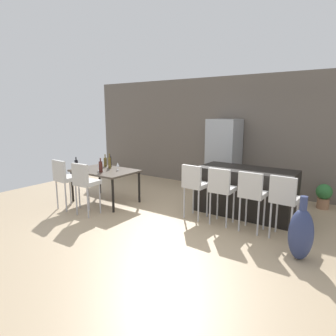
% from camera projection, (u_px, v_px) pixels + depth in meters
% --- Properties ---
extents(ground_plane, '(10.00, 10.00, 0.00)m').
position_uv_depth(ground_plane, '(191.00, 223.00, 5.41)').
color(ground_plane, tan).
extents(back_wall, '(10.00, 0.12, 2.90)m').
position_uv_depth(back_wall, '(247.00, 134.00, 7.35)').
color(back_wall, '#665B51').
rests_on(back_wall, ground_plane).
extents(kitchen_island, '(1.86, 0.86, 0.92)m').
position_uv_depth(kitchen_island, '(246.00, 191.00, 5.81)').
color(kitchen_island, black).
rests_on(kitchen_island, ground_plane).
extents(bar_chair_left, '(0.42, 0.42, 1.05)m').
position_uv_depth(bar_chair_left, '(194.00, 183.00, 5.51)').
color(bar_chair_left, beige).
rests_on(bar_chair_left, ground_plane).
extents(bar_chair_middle, '(0.41, 0.41, 1.05)m').
position_uv_depth(bar_chair_middle, '(221.00, 187.00, 5.20)').
color(bar_chair_middle, beige).
rests_on(bar_chair_middle, ground_plane).
extents(bar_chair_right, '(0.40, 0.40, 1.05)m').
position_uv_depth(bar_chair_right, '(252.00, 192.00, 4.89)').
color(bar_chair_right, beige).
rests_on(bar_chair_right, ground_plane).
extents(bar_chair_far, '(0.42, 0.42, 1.05)m').
position_uv_depth(bar_chair_far, '(284.00, 197.00, 4.60)').
color(bar_chair_far, beige).
rests_on(bar_chair_far, ground_plane).
extents(dining_table, '(1.41, 0.94, 0.74)m').
position_uv_depth(dining_table, '(105.00, 173.00, 6.54)').
color(dining_table, '#4C4238').
rests_on(dining_table, ground_plane).
extents(dining_chair_near, '(0.42, 0.42, 1.05)m').
position_uv_depth(dining_chair_near, '(64.00, 177.00, 6.04)').
color(dining_chair_near, beige).
rests_on(dining_chair_near, ground_plane).
extents(dining_chair_far, '(0.42, 0.42, 1.05)m').
position_uv_depth(dining_chair_far, '(85.00, 181.00, 5.68)').
color(dining_chair_far, beige).
rests_on(dining_chair_far, ground_plane).
extents(wine_bottle_inner, '(0.07, 0.07, 0.30)m').
position_uv_depth(wine_bottle_inner, '(110.00, 162.00, 6.86)').
color(wine_bottle_inner, black).
rests_on(wine_bottle_inner, dining_table).
extents(wine_bottle_left, '(0.07, 0.07, 0.27)m').
position_uv_depth(wine_bottle_left, '(76.00, 164.00, 6.63)').
color(wine_bottle_left, black).
rests_on(wine_bottle_left, dining_table).
extents(wine_bottle_corner, '(0.08, 0.08, 0.31)m').
position_uv_depth(wine_bottle_corner, '(101.00, 167.00, 6.25)').
color(wine_bottle_corner, '#471E19').
rests_on(wine_bottle_corner, dining_table).
extents(wine_bottle_far, '(0.07, 0.07, 0.29)m').
position_uv_depth(wine_bottle_far, '(105.00, 162.00, 6.93)').
color(wine_bottle_far, brown).
rests_on(wine_bottle_far, dining_table).
extents(wine_bottle_middle, '(0.06, 0.06, 0.34)m').
position_uv_depth(wine_bottle_middle, '(110.00, 163.00, 6.68)').
color(wine_bottle_middle, brown).
rests_on(wine_bottle_middle, dining_table).
extents(wine_glass_right, '(0.07, 0.07, 0.17)m').
position_uv_depth(wine_glass_right, '(118.00, 165.00, 6.49)').
color(wine_glass_right, silver).
rests_on(wine_glass_right, dining_table).
extents(wine_glass_near, '(0.07, 0.07, 0.17)m').
position_uv_depth(wine_glass_near, '(99.00, 165.00, 6.38)').
color(wine_glass_near, silver).
rests_on(wine_glass_near, dining_table).
extents(refrigerator, '(0.72, 0.68, 1.84)m').
position_uv_depth(refrigerator, '(224.00, 156.00, 7.33)').
color(refrigerator, '#939699').
rests_on(refrigerator, ground_plane).
extents(floor_vase, '(0.33, 0.33, 0.91)m').
position_uv_depth(floor_vase, '(301.00, 234.00, 4.02)').
color(floor_vase, navy).
rests_on(floor_vase, ground_plane).
extents(potted_plant, '(0.32, 0.32, 0.53)m').
position_uv_depth(potted_plant, '(324.00, 195.00, 6.16)').
color(potted_plant, '#996B4C').
rests_on(potted_plant, ground_plane).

